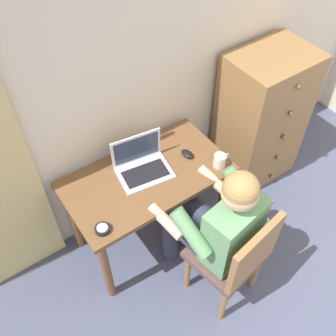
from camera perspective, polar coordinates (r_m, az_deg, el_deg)
name	(u,v)px	position (r m, az deg, el deg)	size (l,w,h in m)	color
wall_back	(138,70)	(2.51, -4.43, 14.05)	(4.80, 0.05, 2.50)	beige
desk	(147,187)	(2.64, -3.03, -2.72)	(1.08, 0.60, 0.73)	brown
dresser	(261,119)	(3.23, 13.34, 6.95)	(0.62, 0.50, 1.17)	olive
chair	(235,257)	(2.51, 9.79, -12.61)	(0.48, 0.46, 0.89)	brown
person_seated	(216,222)	(2.40, 7.01, -7.81)	(0.59, 0.63, 1.21)	#33384C
laptop	(142,165)	(2.54, -3.82, 0.50)	(0.37, 0.30, 0.24)	silver
computer_mouse	(187,154)	(2.65, 2.84, 2.06)	(0.06, 0.10, 0.03)	black
desk_clock	(102,229)	(2.32, -9.51, -8.75)	(0.09, 0.09, 0.03)	black
coffee_mug	(220,160)	(2.59, 7.56, 1.10)	(0.12, 0.08, 0.09)	silver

